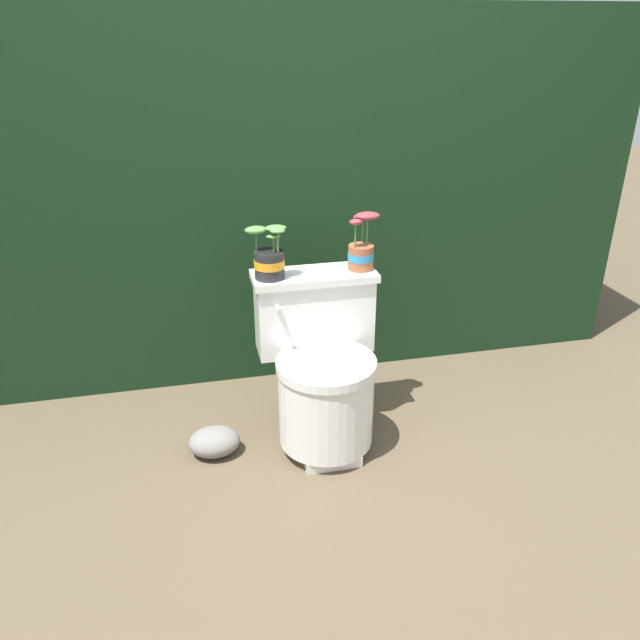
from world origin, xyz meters
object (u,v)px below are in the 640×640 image
(potted_plant_midleft, at_px, (362,248))
(garden_stone, at_px, (214,442))
(potted_plant_left, at_px, (269,259))
(toilet, at_px, (322,372))

(potted_plant_midleft, xyz_separation_m, garden_stone, (-0.64, -0.15, -0.72))
(potted_plant_midleft, bearing_deg, potted_plant_left, -177.14)
(potted_plant_left, bearing_deg, potted_plant_midleft, 2.86)
(potted_plant_midleft, height_order, garden_stone, potted_plant_midleft)
(garden_stone, bearing_deg, toilet, 1.08)
(potted_plant_left, height_order, garden_stone, potted_plant_left)
(potted_plant_midleft, relative_size, garden_stone, 1.11)
(potted_plant_midleft, distance_m, garden_stone, 0.97)
(potted_plant_midleft, bearing_deg, toilet, -143.07)
(potted_plant_midleft, bearing_deg, garden_stone, -166.47)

